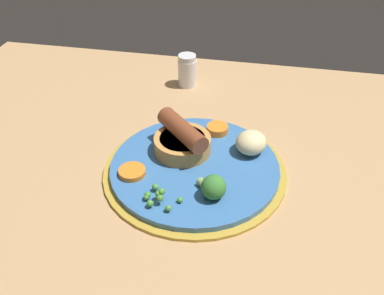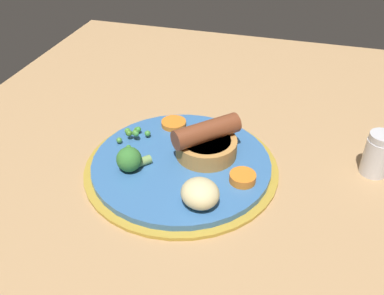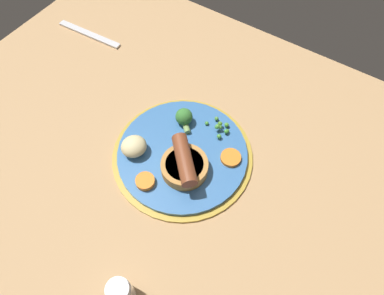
% 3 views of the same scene
% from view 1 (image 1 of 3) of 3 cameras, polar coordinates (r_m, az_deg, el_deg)
% --- Properties ---
extents(dining_table, '(1.10, 0.80, 0.03)m').
position_cam_1_polar(dining_table, '(0.65, 1.21, -5.15)').
color(dining_table, tan).
rests_on(dining_table, ground).
extents(dinner_plate, '(0.28, 0.28, 0.01)m').
position_cam_1_polar(dinner_plate, '(0.65, 0.38, -2.87)').
color(dinner_plate, '#B79333').
rests_on(dinner_plate, dining_table).
extents(sausage_pudding, '(0.09, 0.09, 0.05)m').
position_cam_1_polar(sausage_pudding, '(0.65, -1.30, 1.00)').
color(sausage_pudding, '#BC8442').
rests_on(sausage_pudding, dinner_plate).
extents(pea_pile, '(0.05, 0.04, 0.02)m').
position_cam_1_polar(pea_pile, '(0.58, -4.46, -6.46)').
color(pea_pile, '#478C35').
rests_on(pea_pile, dinner_plate).
extents(broccoli_floret_near, '(0.04, 0.04, 0.03)m').
position_cam_1_polar(broccoli_floret_near, '(0.58, 2.81, -5.28)').
color(broccoli_floret_near, '#387A33').
rests_on(broccoli_floret_near, dinner_plate).
extents(potato_chunk_0, '(0.06, 0.07, 0.04)m').
position_cam_1_polar(potato_chunk_0, '(0.66, 7.87, 0.66)').
color(potato_chunk_0, beige).
rests_on(potato_chunk_0, dinner_plate).
extents(carrot_slice_1, '(0.05, 0.05, 0.01)m').
position_cam_1_polar(carrot_slice_1, '(0.63, -7.99, -3.23)').
color(carrot_slice_1, orange).
rests_on(carrot_slice_1, dinner_plate).
extents(carrot_slice_2, '(0.05, 0.05, 0.01)m').
position_cam_1_polar(carrot_slice_2, '(0.71, 3.41, 2.49)').
color(carrot_slice_2, orange).
rests_on(carrot_slice_2, dinner_plate).
extents(salt_shaker, '(0.04, 0.04, 0.06)m').
position_cam_1_polar(salt_shaker, '(0.86, -0.64, 10.22)').
color(salt_shaker, silver).
rests_on(salt_shaker, dining_table).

